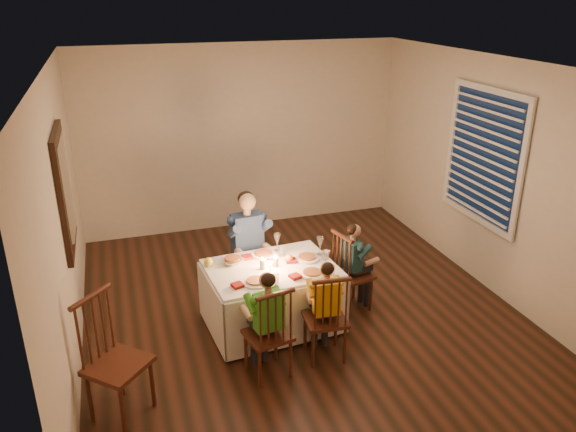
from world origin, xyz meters
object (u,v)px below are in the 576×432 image
object	(u,v)px
chair_extra	(125,413)
serving_bowl	(233,261)
chair_adult	(250,293)
adult	(250,293)
child_green	(268,373)
child_teal	(351,308)
chair_near_right	(324,356)
chair_near_left	(268,373)
chair_end	(351,308)
dining_table	(272,284)
child_yellow	(324,356)

from	to	relation	value
chair_extra	serving_bowl	distance (m)	1.75
chair_adult	adult	xyz separation A→B (m)	(0.00, 0.00, 0.00)
child_green	child_teal	bearing A→B (deg)	-156.23
chair_near_right	adult	distance (m)	1.42
chair_near_left	chair_near_right	world-z (taller)	same
chair_end	child_teal	xyz separation A→B (m)	(0.00, -0.00, 0.00)
dining_table	chair_end	distance (m)	1.04
dining_table	chair_near_left	distance (m)	0.92
dining_table	chair_adult	world-z (taller)	dining_table
chair_near_left	child_green	distance (m)	0.00
chair_near_left	chair_end	world-z (taller)	same
chair_near_left	serving_bowl	bearing A→B (deg)	-94.88
dining_table	chair_extra	distance (m)	1.83
chair_end	chair_near_left	bearing A→B (deg)	111.39
serving_bowl	chair_near_right	bearing A→B (deg)	-52.02
child_teal	chair_near_left	bearing A→B (deg)	111.39
chair_near_right	chair_extra	bearing A→B (deg)	11.98
chair_near_left	adult	distance (m)	1.46
chair_extra	adult	world-z (taller)	adult
child_teal	serving_bowl	distance (m)	1.46
child_yellow	chair_end	bearing A→B (deg)	-124.38
adult	child_yellow	xyz separation A→B (m)	(0.38, -1.37, 0.00)
child_green	child_yellow	xyz separation A→B (m)	(0.58, 0.08, 0.00)
dining_table	chair_near_right	bearing A→B (deg)	-68.92
dining_table	child_teal	xyz separation A→B (m)	(0.92, 0.06, -0.48)
child_yellow	child_teal	world-z (taller)	child_yellow
chair_near_right	adult	size ratio (longest dim) A/B	0.74
child_green	child_teal	size ratio (longest dim) A/B	1.04
child_green	serving_bowl	size ratio (longest dim) A/B	5.00
chair_near_right	serving_bowl	xyz separation A→B (m)	(-0.67, 0.86, 0.70)
chair_near_right	adult	bearing A→B (deg)	-69.20
chair_near_left	serving_bowl	size ratio (longest dim) A/B	4.43
dining_table	chair_end	world-z (taller)	dining_table
chair_extra	adult	size ratio (longest dim) A/B	0.88
chair_end	child_yellow	distance (m)	0.94
chair_adult	adult	size ratio (longest dim) A/B	0.74
dining_table	chair_end	bearing A→B (deg)	-1.03
chair_extra	child_green	world-z (taller)	chair_extra
dining_table	chair_near_left	size ratio (longest dim) A/B	1.49
chair_near_left	chair_extra	xyz separation A→B (m)	(-1.27, -0.14, 0.00)
chair_end	chair_extra	world-z (taller)	chair_extra
chair_near_right	child_teal	bearing A→B (deg)	-124.38
chair_near_left	chair_near_right	distance (m)	0.58
chair_adult	serving_bowl	bearing A→B (deg)	-126.29
chair_adult	adult	distance (m)	0.00
adult	child_teal	size ratio (longest dim) A/B	1.23
child_teal	child_yellow	bearing A→B (deg)	127.41
child_teal	child_green	bearing A→B (deg)	111.39
serving_bowl	adult	bearing A→B (deg)	60.21
chair_extra	child_green	size ratio (longest dim) A/B	1.04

